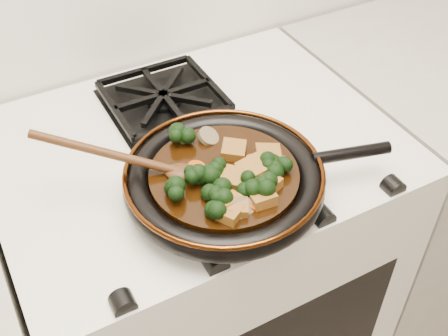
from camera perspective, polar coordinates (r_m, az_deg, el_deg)
name	(u,v)px	position (r m, az deg, el deg)	size (l,w,h in m)	color
stove	(200,282)	(1.41, -2.41, -11.49)	(0.76, 0.60, 0.90)	white
burner_grate_front	(229,182)	(0.98, 0.50, -1.39)	(0.23, 0.23, 0.03)	black
burner_grate_back	(164,98)	(1.17, -6.16, 7.03)	(0.23, 0.23, 0.03)	black
skillet	(225,179)	(0.94, 0.13, -1.15)	(0.46, 0.34, 0.05)	black
braising_sauce	(224,177)	(0.93, 0.00, -0.95)	(0.25, 0.25, 0.02)	black
tofu_cube_0	(234,151)	(0.95, 0.99, 1.75)	(0.04, 0.04, 0.02)	brown
tofu_cube_1	(227,201)	(0.87, 0.31, -3.39)	(0.04, 0.04, 0.02)	brown
tofu_cube_2	(229,212)	(0.85, 0.51, -4.52)	(0.04, 0.04, 0.02)	brown
tofu_cube_3	(269,183)	(0.90, 4.61, -1.56)	(0.04, 0.03, 0.02)	brown
tofu_cube_4	(262,198)	(0.88, 3.90, -3.04)	(0.04, 0.04, 0.02)	brown
tofu_cube_5	(236,208)	(0.86, 1.22, -4.10)	(0.04, 0.03, 0.02)	brown
tofu_cube_6	(253,170)	(0.92, 2.95, -0.21)	(0.04, 0.04, 0.02)	brown
tofu_cube_7	(229,179)	(0.90, 0.56, -1.11)	(0.04, 0.04, 0.02)	brown
tofu_cube_8	(268,155)	(0.95, 4.48, 1.35)	(0.04, 0.04, 0.02)	brown
broccoli_floret_0	(218,194)	(0.88, -0.66, -2.70)	(0.06, 0.06, 0.05)	black
broccoli_floret_1	(266,169)	(0.92, 4.28, -0.08)	(0.06, 0.06, 0.05)	black
broccoli_floret_2	(183,137)	(0.98, -4.20, 3.12)	(0.06, 0.06, 0.05)	black
broccoli_floret_3	(265,189)	(0.88, 4.19, -2.18)	(0.06, 0.06, 0.05)	black
broccoli_floret_4	(218,207)	(0.86, -0.63, -4.02)	(0.06, 0.06, 0.05)	black
broccoli_floret_5	(215,176)	(0.90, -0.95, -0.78)	(0.06, 0.06, 0.05)	black
broccoli_floret_6	(276,167)	(0.93, 5.31, 0.13)	(0.06, 0.06, 0.05)	black
broccoli_floret_7	(198,176)	(0.91, -2.69, -0.82)	(0.06, 0.06, 0.05)	black
broccoli_floret_8	(177,194)	(0.88, -4.75, -2.64)	(0.06, 0.06, 0.05)	black
broccoli_floret_9	(247,189)	(0.89, 2.33, -2.14)	(0.06, 0.06, 0.05)	black
carrot_coin_0	(256,203)	(0.87, 3.30, -3.62)	(0.03, 0.03, 0.01)	#B54005
carrot_coin_1	(196,168)	(0.93, -2.82, -0.01)	(0.03, 0.03, 0.01)	#B54005
carrot_coin_2	(220,186)	(0.90, -0.46, -1.81)	(0.03, 0.03, 0.01)	#B54005
carrot_coin_3	(253,161)	(0.94, 2.97, 0.76)	(0.03, 0.03, 0.01)	#B54005
carrot_coin_4	(242,188)	(0.89, 1.86, -2.04)	(0.03, 0.03, 0.01)	#B54005
mushroom_slice_0	(242,208)	(0.86, 1.86, -4.10)	(0.04, 0.04, 0.01)	brown
mushroom_slice_1	(276,159)	(0.94, 5.27, 0.90)	(0.03, 0.03, 0.01)	brown
mushroom_slice_2	(208,136)	(0.99, -1.60, 3.24)	(0.04, 0.04, 0.01)	brown
mushroom_slice_3	(231,210)	(0.86, 0.74, -4.28)	(0.03, 0.03, 0.01)	brown
wooden_spoon	(138,161)	(0.92, -8.72, 0.70)	(0.15, 0.11, 0.25)	#45250E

